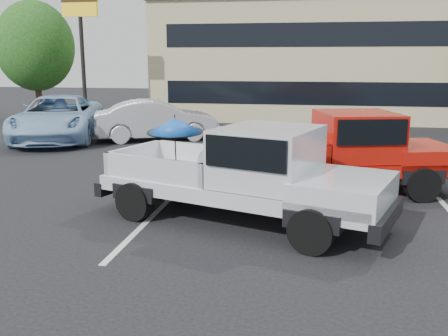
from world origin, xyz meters
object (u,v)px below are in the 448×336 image
(motel_sign, at_px, (81,23))
(tree_back, at_px, (418,36))
(red_pickup, at_px, (349,149))
(blue_suv, at_px, (58,118))
(silver_sedan, at_px, (157,120))
(tree_left, at_px, (35,46))
(silver_pickup, at_px, (256,170))

(motel_sign, xyz_separation_m, tree_back, (16.00, 10.00, -0.24))
(tree_back, bearing_deg, motel_sign, -147.99)
(tree_back, bearing_deg, red_pickup, -104.54)
(blue_suv, bearing_deg, silver_sedan, -6.89)
(tree_back, relative_size, red_pickup, 1.17)
(tree_left, xyz_separation_m, red_pickup, (14.97, -12.40, -2.69))
(silver_pickup, height_order, blue_suv, silver_pickup)
(motel_sign, bearing_deg, red_pickup, -40.60)
(motel_sign, xyz_separation_m, tree_left, (-4.00, 3.00, -0.92))
(tree_left, distance_m, silver_pickup, 20.18)
(blue_suv, bearing_deg, silver_pickup, -61.94)
(silver_pickup, distance_m, blue_suv, 12.39)
(red_pickup, xyz_separation_m, blue_suv, (-10.57, 6.12, -0.18))
(tree_left, height_order, silver_pickup, tree_left)
(silver_pickup, xyz_separation_m, silver_sedan, (-4.91, 9.47, -0.27))
(motel_sign, height_order, tree_left, tree_left)
(motel_sign, height_order, tree_back, tree_back)
(tree_left, height_order, silver_sedan, tree_left)
(blue_suv, bearing_deg, tree_back, 23.94)
(silver_pickup, height_order, red_pickup, silver_pickup)
(tree_left, relative_size, silver_sedan, 1.28)
(tree_left, distance_m, red_pickup, 19.63)
(red_pickup, bearing_deg, silver_sedan, 120.54)
(motel_sign, bearing_deg, silver_pickup, -53.12)
(tree_back, distance_m, blue_suv, 20.79)
(silver_sedan, bearing_deg, tree_left, 32.21)
(motel_sign, relative_size, blue_suv, 0.97)
(tree_back, relative_size, silver_pickup, 1.18)
(tree_left, relative_size, blue_suv, 0.98)
(motel_sign, relative_size, red_pickup, 0.99)
(tree_back, bearing_deg, silver_sedan, -133.07)
(blue_suv, bearing_deg, tree_left, 108.54)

